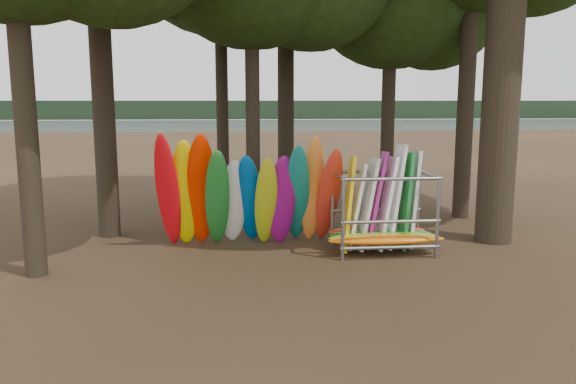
{
  "coord_description": "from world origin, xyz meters",
  "views": [
    {
      "loc": [
        -2.03,
        -13.62,
        3.86
      ],
      "look_at": [
        -0.62,
        1.5,
        1.4
      ],
      "focal_mm": 35.0,
      "sensor_mm": 36.0,
      "label": 1
    }
  ],
  "objects": [
    {
      "name": "lake",
      "position": [
        0.0,
        60.0,
        0.0
      ],
      "size": [
        160.0,
        160.0,
        0.0
      ],
      "primitive_type": "plane",
      "color": "gray",
      "rests_on": "ground"
    },
    {
      "name": "kayak_row",
      "position": [
        -1.68,
        1.12,
        1.37
      ],
      "size": [
        5.05,
        1.99,
        3.21
      ],
      "color": "red",
      "rests_on": "ground"
    },
    {
      "name": "ground",
      "position": [
        0.0,
        0.0,
        0.0
      ],
      "size": [
        120.0,
        120.0,
        0.0
      ],
      "primitive_type": "plane",
      "color": "#47331E",
      "rests_on": "ground"
    },
    {
      "name": "storage_rack",
      "position": [
        1.72,
        0.27,
        0.96
      ],
      "size": [
        3.0,
        1.54,
        2.78
      ],
      "color": "gray",
      "rests_on": "ground"
    },
    {
      "name": "far_shore",
      "position": [
        0.0,
        110.0,
        2.0
      ],
      "size": [
        160.0,
        4.0,
        4.0
      ],
      "primitive_type": "cube",
      "color": "black",
      "rests_on": "ground"
    }
  ]
}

